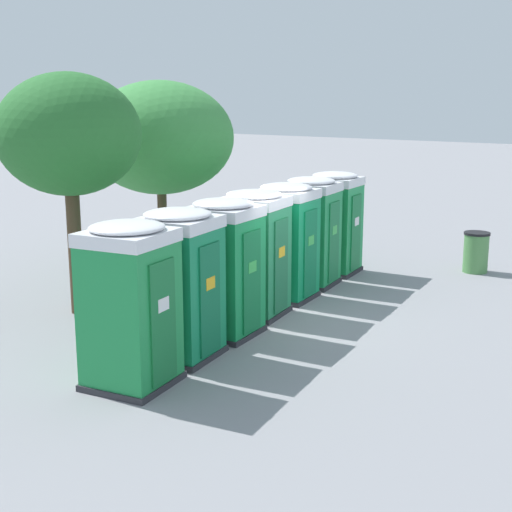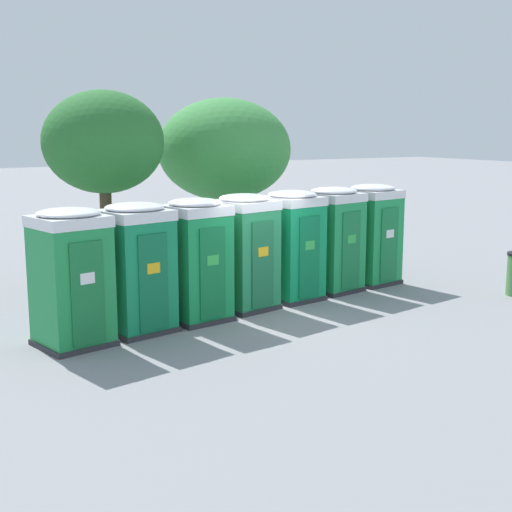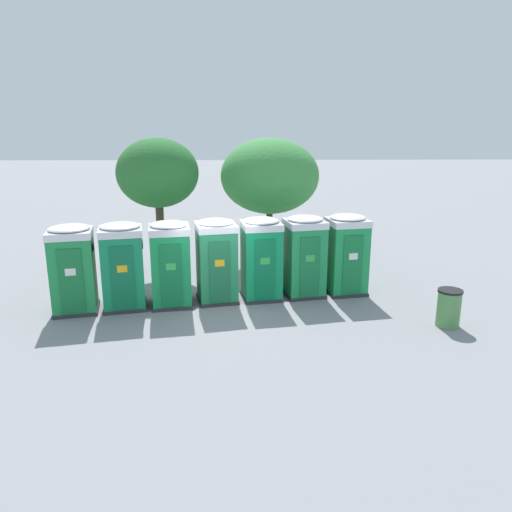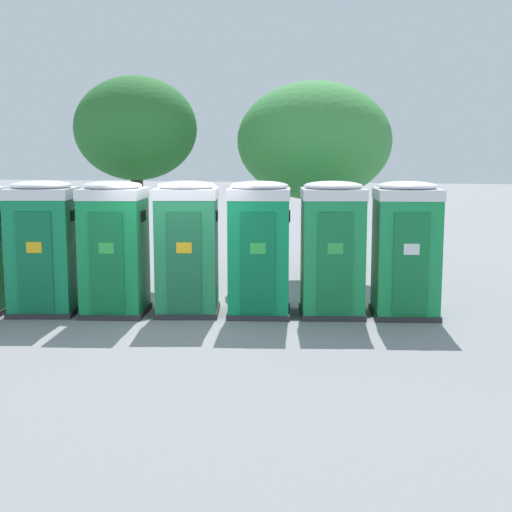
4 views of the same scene
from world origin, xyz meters
The scene contains 11 objects.
ground_plane centered at (0.00, 0.00, 0.00)m, with size 120.00×120.00×0.00m, color gray.
portapotty_0 centered at (-4.12, -0.35, 1.28)m, with size 1.45×1.43×2.54m.
portapotty_1 centered at (-2.77, -0.08, 1.28)m, with size 1.45×1.43×2.54m.
portapotty_2 centered at (-1.41, 0.11, 1.28)m, with size 1.35×1.37×2.54m.
portapotty_3 centered at (-0.08, 0.44, 1.28)m, with size 1.40×1.42×2.54m.
portapotty_4 centered at (1.28, 0.64, 1.28)m, with size 1.35×1.37×2.54m.
portapotty_5 centered at (2.63, 0.90, 1.28)m, with size 1.40×1.41×2.54m.
portapotty_6 centered at (3.99, 1.10, 1.28)m, with size 1.38×1.38×2.54m.
street_tree_0 centered at (-2.21, 3.37, 3.59)m, with size 2.83×2.83×4.81m.
street_tree_1 centered at (1.75, 4.89, 3.33)m, with size 3.72×3.72×4.76m.
trash_can centered at (6.21, -1.73, 0.52)m, with size 0.65×0.65×1.02m.
Camera 1 is at (-11.04, -8.15, 4.28)m, focal length 50.00 mm.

